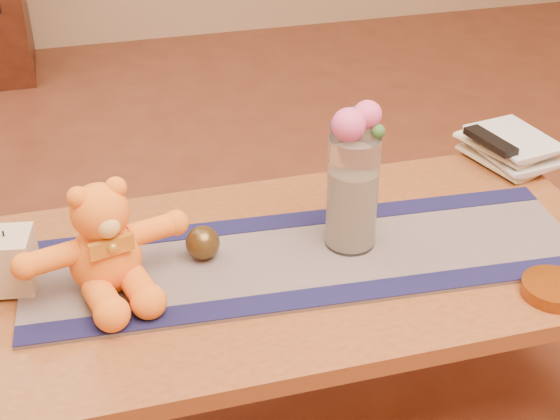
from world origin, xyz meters
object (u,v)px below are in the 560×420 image
object	(u,v)px
teddy_bear	(103,238)
book_bottom	(484,165)
glass_vase	(352,192)
bronze_ball	(203,243)
pillar_candle	(9,261)
amber_dish	(554,289)
tv_remote	(490,141)

from	to	relation	value
teddy_bear	book_bottom	size ratio (longest dim) A/B	1.51
glass_vase	bronze_ball	distance (m)	0.34
pillar_candle	book_bottom	size ratio (longest dim) A/B	0.53
book_bottom	teddy_bear	bearing A→B (deg)	178.98
glass_vase	pillar_candle	bearing A→B (deg)	176.82
teddy_bear	pillar_candle	world-z (taller)	teddy_bear
amber_dish	tv_remote	bearing A→B (deg)	76.75
teddy_bear	bronze_ball	world-z (taller)	teddy_bear
pillar_candle	tv_remote	xyz separation A→B (m)	(1.17, 0.19, 0.02)
tv_remote	glass_vase	bearing A→B (deg)	-165.61
teddy_bear	glass_vase	bearing A→B (deg)	-12.97
teddy_bear	bronze_ball	xyz separation A→B (m)	(0.20, 0.04, -0.08)
bronze_ball	book_bottom	bearing A→B (deg)	15.11
teddy_bear	glass_vase	distance (m)	0.53
glass_vase	teddy_bear	bearing A→B (deg)	-178.76
glass_vase	amber_dish	world-z (taller)	glass_vase
teddy_bear	bronze_ball	distance (m)	0.22
pillar_candle	book_bottom	world-z (taller)	pillar_candle
book_bottom	pillar_candle	bearing A→B (deg)	174.33
pillar_candle	amber_dish	size ratio (longest dim) A/B	0.91
teddy_bear	glass_vase	size ratio (longest dim) A/B	1.29
bronze_ball	teddy_bear	bearing A→B (deg)	-168.14
glass_vase	book_bottom	world-z (taller)	glass_vase
teddy_bear	amber_dish	bearing A→B (deg)	-31.18
book_bottom	tv_remote	bearing A→B (deg)	-93.00
bronze_ball	book_bottom	size ratio (longest dim) A/B	0.33
book_bottom	tv_remote	xyz separation A→B (m)	(0.00, -0.01, 0.07)
book_bottom	amber_dish	bearing A→B (deg)	-118.24
teddy_bear	tv_remote	size ratio (longest dim) A/B	2.10
tv_remote	amber_dish	size ratio (longest dim) A/B	1.23
glass_vase	amber_dish	distance (m)	0.45
teddy_bear	amber_dish	world-z (taller)	teddy_bear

